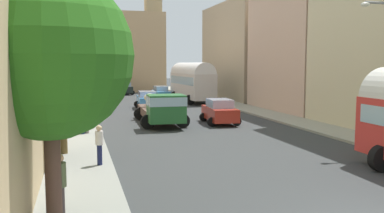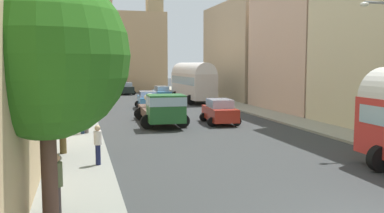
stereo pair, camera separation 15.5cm
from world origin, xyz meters
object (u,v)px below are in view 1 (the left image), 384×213
(car_2, at_px, (220,111))
(pedestrian_1, at_px, (60,184))
(parked_bus_1, at_px, (192,80))
(pedestrian_3, at_px, (99,143))
(pedestrian_2, at_px, (87,119))
(cargo_truck_0, at_px, (161,108))
(car_3, at_px, (161,92))
(car_1, at_px, (124,88))
(pedestrian_0, at_px, (82,117))
(streetlamp_near, at_px, (383,64))
(car_0, at_px, (147,100))

(car_2, xyz_separation_m, pedestrian_1, (-9.75, -15.75, 0.23))
(parked_bus_1, xyz_separation_m, pedestrian_3, (-10.89, -25.82, -1.34))
(pedestrian_1, height_order, pedestrian_2, pedestrian_1)
(cargo_truck_0, distance_m, car_3, 20.77)
(parked_bus_1, xyz_separation_m, car_2, (-2.39, -15.61, -1.50))
(car_3, bearing_deg, car_2, -90.09)
(pedestrian_1, height_order, pedestrian_3, pedestrian_1)
(car_1, xyz_separation_m, car_2, (3.28, -28.56, 0.02))
(pedestrian_0, distance_m, pedestrian_3, 7.53)
(streetlamp_near, bearing_deg, pedestrian_2, 149.31)
(parked_bus_1, distance_m, pedestrian_3, 28.05)
(cargo_truck_0, relative_size, car_3, 1.84)
(pedestrian_2, relative_size, pedestrian_3, 1.00)
(pedestrian_2, bearing_deg, streetlamp_near, -30.69)
(cargo_truck_0, relative_size, streetlamp_near, 1.07)
(car_1, height_order, streetlamp_near, streetlamp_near)
(pedestrian_2, bearing_deg, car_0, 66.80)
(cargo_truck_0, relative_size, pedestrian_1, 4.01)
(car_1, bearing_deg, car_0, -89.82)
(pedestrian_0, bearing_deg, cargo_truck_0, 30.22)
(streetlamp_near, bearing_deg, car_2, 112.80)
(car_0, relative_size, pedestrian_3, 2.51)
(pedestrian_3, bearing_deg, car_0, 75.73)
(pedestrian_2, bearing_deg, car_1, 79.90)
(car_2, height_order, car_3, car_2)
(car_3, bearing_deg, pedestrian_3, -105.47)
(car_1, xyz_separation_m, pedestrian_1, (-6.47, -44.31, 0.25))
(car_3, relative_size, streetlamp_near, 0.58)
(car_2, height_order, streetlamp_near, streetlamp_near)
(car_0, relative_size, pedestrian_0, 2.30)
(car_0, bearing_deg, pedestrian_0, -113.68)
(parked_bus_1, xyz_separation_m, car_1, (-5.66, 12.94, -1.52))
(car_1, distance_m, pedestrian_0, 31.77)
(parked_bus_1, distance_m, car_2, 15.87)
(cargo_truck_0, distance_m, car_0, 10.32)
(cargo_truck_0, relative_size, pedestrian_3, 4.33)
(car_0, distance_m, pedestrian_2, 14.18)
(car_0, height_order, pedestrian_0, pedestrian_0)
(pedestrian_0, bearing_deg, car_1, 79.57)
(streetlamp_near, bearing_deg, pedestrian_3, 179.69)
(car_1, bearing_deg, pedestrian_1, -98.30)
(car_0, xyz_separation_m, car_1, (-0.06, 18.01, 0.01))
(pedestrian_0, bearing_deg, streetlamp_near, -29.60)
(pedestrian_3, bearing_deg, pedestrian_1, -102.65)
(car_1, bearing_deg, pedestrian_0, -100.43)
(car_1, distance_m, pedestrian_2, 31.53)
(streetlamp_near, bearing_deg, car_3, 97.89)
(car_3, relative_size, pedestrian_3, 2.35)
(pedestrian_1, bearing_deg, streetlamp_near, 21.28)
(streetlamp_near, bearing_deg, parked_bus_1, 94.27)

